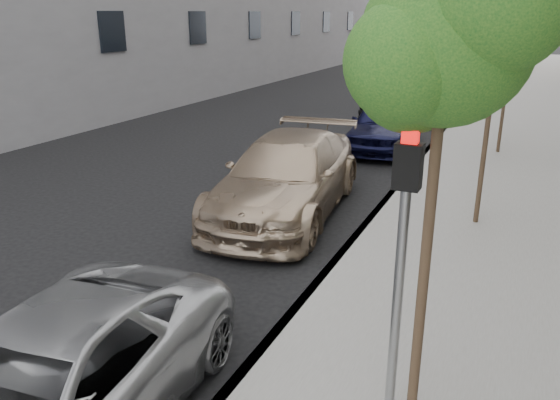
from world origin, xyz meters
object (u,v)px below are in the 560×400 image
Objects in this scene: tree_far at (514,34)px; sedan_blue at (384,124)px; signal_pole at (401,252)px; minivan at (43,392)px; tree_mid at (499,43)px; suv at (287,176)px; sedan_black at (401,98)px; tree_near at (450,40)px; sedan_rear at (434,85)px.

sedan_blue is at bearing -172.36° from tree_far.
signal_pole is 3.75m from minivan.
tree_mid is 9.23m from minivan.
suv is (-0.60, 7.32, 0.15)m from minivan.
minivan is at bearing -80.97° from sedan_black.
tree_near is at bearing 19.67° from minivan.
signal_pole is at bearing -91.16° from tree_far.
sedan_rear is at bearing 99.74° from signal_pole.
tree_far reaches higher than sedan_rear.
sedan_rear is at bearing 86.65° from sedan_blue.
tree_far is 0.89× the size of sedan_rear.
minivan is (-3.33, -8.07, -2.98)m from tree_mid.
suv is 18.42m from sedan_rear.
tree_near is 4.95m from minivan.
sedan_black is at bearing 87.02° from minivan.
suv is at bearing 124.38° from tree_near.
signal_pole reaches higher than sedan_rear.
tree_near reaches higher than minivan.
sedan_blue reaches higher than minivan.
sedan_blue is 5.82m from sedan_black.
tree_mid is 7.54m from sedan_blue.
sedan_black is (-4.23, 11.80, -2.85)m from tree_mid.
tree_mid is 0.74× the size of suv.
tree_far reaches higher than signal_pole.
tree_near is 24.70m from sedan_rear.
sedan_blue is (-3.50, 6.03, -2.87)m from tree_mid.
sedan_black is (-0.30, 12.55, -0.02)m from suv.
sedan_blue is (-0.17, 14.10, 0.11)m from minivan.
tree_mid is 12.86m from sedan_black.
sedan_rear is at bearing 109.16° from tree_far.
tree_far is 12.17m from sedan_rear.
signal_pole is (-0.26, 0.06, -1.91)m from tree_near.
sedan_black is 5.88m from sedan_rear.
sedan_black reaches higher than sedan_blue.
tree_near reaches higher than sedan_black.
minivan is at bearing -94.51° from sedan_blue.
tree_near is 1.09× the size of tree_far.
suv is at bearing -169.13° from tree_mid.
suv is (-3.93, -0.75, -2.83)m from tree_mid.
tree_far reaches higher than minivan.
tree_far is 8.70m from suv.
minivan is 1.01× the size of sedan_rear.
sedan_black is at bearing 128.63° from tree_far.
tree_far reaches higher than sedan_black.
minivan is (-3.33, -14.57, -2.91)m from tree_far.
tree_far is 13.03m from signal_pole.
tree_near is 0.96× the size of minivan.
tree_far is 1.39× the size of signal_pole.
minivan is 19.89m from sedan_black.
tree_mid is 6.63m from signal_pole.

